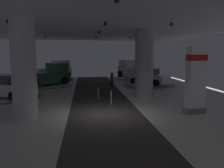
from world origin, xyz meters
TOP-DOWN VIEW (x-y plane):
  - ground at (0.00, 0.00)m, footprint 24.00×44.00m
  - ceiling_with_spotlights at (-0.00, -0.00)m, footprint 24.00×44.00m
  - column_right at (3.62, 5.02)m, footprint 1.48×1.48m
  - column_left at (-4.52, -0.40)m, footprint 1.33×1.33m
  - brand_sign_pylon at (5.40, -0.40)m, footprint 1.36×0.86m
  - display_platform_far_left at (-5.50, 11.92)m, footprint 5.68×5.68m
  - pickup_truck_far_left at (-5.27, 12.14)m, footprint 5.31×5.14m
  - display_platform_deep_left at (-5.53, 17.88)m, footprint 5.68×5.68m
  - pickup_truck_deep_left at (-5.32, 18.12)m, footprint 5.11×5.34m
  - display_platform_deep_right at (5.56, 17.23)m, footprint 5.68×5.68m
  - pickup_truck_deep_right at (5.42, 17.52)m, footprint 4.30×5.69m
  - display_platform_mid_left at (-7.07, 4.90)m, footprint 4.87×4.87m
  - display_car_mid_left at (-7.10, 4.91)m, footprint 4.56×3.61m
  - display_platform_far_right at (5.82, 11.15)m, footprint 5.43×5.43m
  - display_car_far_right at (5.80, 11.17)m, footprint 4.11×4.35m
  - visitor_walking_near at (1.77, 11.66)m, footprint 0.32×0.32m
  - stanchion_a at (-0.17, 4.33)m, footprint 0.28×0.28m
  - stanchion_b at (0.61, 2.39)m, footprint 0.28×0.28m

SIDE VIEW (x-z plane):
  - ground at x=0.00m, z-range -0.05..0.00m
  - display_platform_far_left at x=-5.50m, z-range 0.02..0.24m
  - display_platform_far_right at x=5.82m, z-range 0.02..0.27m
  - display_platform_mid_left at x=-7.07m, z-range 0.02..0.29m
  - display_platform_deep_left at x=-5.53m, z-range 0.02..0.34m
  - display_platform_deep_right at x=5.56m, z-range 0.02..0.36m
  - stanchion_a at x=-0.17m, z-range -0.13..0.88m
  - stanchion_b at x=0.61m, z-range -0.13..0.88m
  - visitor_walking_near at x=1.77m, z-range 0.11..1.70m
  - display_car_far_right at x=5.80m, z-range 0.17..1.87m
  - display_car_mid_left at x=-7.10m, z-range 0.19..1.90m
  - pickup_truck_far_left at x=-5.27m, z-range 0.01..2.31m
  - pickup_truck_deep_left at x=-5.32m, z-range 0.10..2.40m
  - pickup_truck_deep_right at x=5.42m, z-range 0.13..2.43m
  - brand_sign_pylon at x=5.40m, z-range 0.07..4.10m
  - column_right at x=3.62m, z-range 0.00..5.50m
  - column_left at x=-4.52m, z-range 0.00..5.50m
  - ceiling_with_spotlights at x=0.00m, z-range 5.35..5.74m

